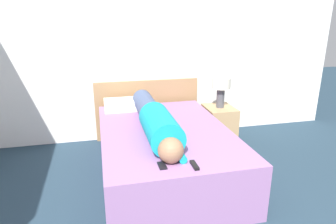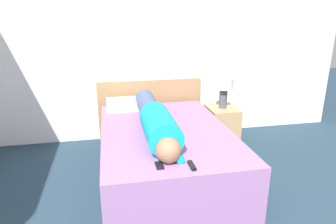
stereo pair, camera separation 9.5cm
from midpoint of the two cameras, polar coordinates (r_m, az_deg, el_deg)
The scene contains 9 objects.
wall_back at distance 4.32m, azimuth -2.37°, elevation 11.98°, with size 5.80×0.06×2.60m.
bed at distance 3.41m, azimuth 0.28°, elevation -7.64°, with size 1.39×2.07×0.55m.
headboard at distance 4.42m, azimuth -2.77°, elevation 0.59°, with size 1.51×0.04×0.86m.
nightstand at distance 4.28m, azimuth 10.78°, elevation -2.61°, with size 0.39×0.47×0.53m.
table_lamp at distance 4.12m, azimuth 11.23°, elevation 4.64°, with size 0.25×0.25×0.42m.
person_lying at distance 3.16m, azimuth -1.54°, elevation -1.58°, with size 0.32×1.75×0.32m.
pillow_near_headboard at distance 4.03m, azimuth -6.73°, elevation 1.53°, with size 0.59×0.32×0.13m.
tv_remote at distance 2.53m, azimuth 5.59°, elevation -10.13°, with size 0.04×0.15×0.02m.
cell_phone at distance 2.53m, azimuth -0.57°, elevation -10.16°, with size 0.06×0.13×0.01m.
Camera 2 is at (-0.63, -0.97, 1.75)m, focal length 32.00 mm.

